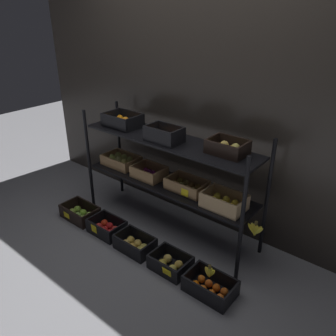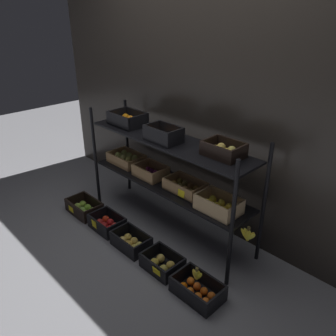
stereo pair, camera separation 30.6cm
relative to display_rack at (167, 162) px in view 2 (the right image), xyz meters
The scene contains 9 objects.
ground_plane 0.69m from the display_rack, 33.15° to the left, with size 10.00×10.00×0.00m, color gray.
storefront_wall 0.56m from the display_rack, 88.65° to the left, with size 4.13×0.12×2.14m, color #2D2823.
display_rack is the anchor object (origin of this frame).
crate_ground_apple_green 1.10m from the display_rack, 150.13° to the right, with size 0.38×0.25×0.14m.
crate_ground_apple_red 0.86m from the display_rack, 130.70° to the right, with size 0.34×0.24×0.14m.
crate_ground_apple_gold 0.78m from the display_rack, 88.76° to the right, with size 0.35×0.22×0.14m.
crate_ground_right_apple_gold 0.88m from the display_rack, 47.75° to the right, with size 0.32×0.25×0.13m.
crate_ground_tangerine 1.12m from the display_rack, 29.81° to the right, with size 0.37×0.24×0.14m.
banana_bunch_loose 1.03m from the display_rack, 29.96° to the right, with size 0.10×0.04×0.12m.
Camera 2 is at (1.98, -1.93, 1.95)m, focal length 36.29 mm.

